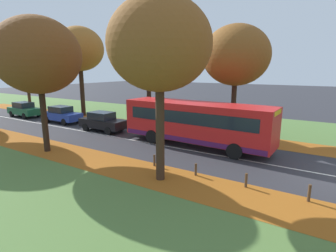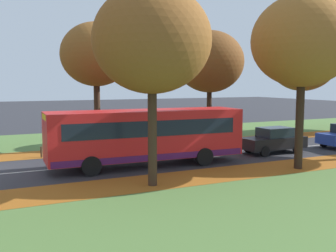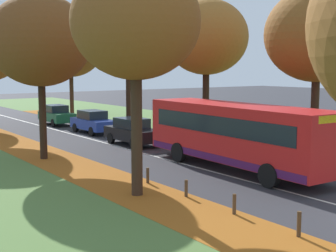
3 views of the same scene
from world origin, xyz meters
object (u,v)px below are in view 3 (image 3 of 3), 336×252
at_px(tree_left_near, 136,22).
at_px(tree_right_near, 318,35).
at_px(bollard_fourth, 234,204).
at_px(tree_right_mid, 206,37).
at_px(car_black_lead, 133,131).
at_px(bus, 237,133).
at_px(tree_right_far, 128,33).
at_px(car_green_third_in_line, 56,115).
at_px(tree_right_distant, 70,48).
at_px(bollard_third, 299,224).
at_px(bollard_sixth, 148,175).
at_px(tree_left_mid, 40,41).
at_px(bollard_fifth, 186,188).
at_px(car_blue_following, 93,122).

distance_m(tree_left_near, tree_right_near, 9.93).
distance_m(tree_left_near, bollard_fourth, 7.10).
relative_size(tree_left_near, tree_right_mid, 0.94).
bearing_deg(car_black_lead, bollard_fourth, -108.84).
bearing_deg(tree_right_mid, bus, -120.47).
xyz_separation_m(tree_right_far, car_green_third_in_line, (-3.93, 5.02, -6.48)).
distance_m(tree_right_distant, bollard_third, 35.19).
bearing_deg(car_green_third_in_line, tree_left_near, -105.64).
bearing_deg(bollard_sixth, tree_right_far, 60.91).
height_order(tree_left_mid, tree_right_near, tree_right_near).
height_order(tree_right_near, bollard_fifth, tree_right_near).
bearing_deg(tree_right_near, tree_right_distant, 90.00).
xyz_separation_m(tree_right_near, bollard_fourth, (-8.67, -3.51, -5.84)).
distance_m(tree_right_far, car_green_third_in_line, 9.09).
relative_size(bollard_sixth, bus, 0.06).
xyz_separation_m(tree_left_mid, car_black_lead, (6.04, 1.11, -5.16)).
xyz_separation_m(tree_right_distant, car_blue_following, (-3.62, -11.47, -5.69)).
distance_m(tree_left_near, bollard_sixth, 6.17).
bearing_deg(bollard_fourth, tree_right_distant, 74.40).
distance_m(bollard_fourth, car_black_lead, 14.29).
bearing_deg(tree_left_mid, bollard_sixth, -78.86).
height_order(bollard_sixth, car_blue_following, car_blue_following).
distance_m(bollard_fourth, car_green_third_in_line, 26.37).
relative_size(bus, car_black_lead, 2.48).
distance_m(bollard_fifth, car_black_lead, 11.94).
bearing_deg(bollard_fourth, bollard_fifth, 89.28).
distance_m(tree_right_far, bus, 17.52).
relative_size(tree_right_mid, tree_right_far, 0.91).
height_order(tree_right_mid, tree_right_distant, tree_right_distant).
bearing_deg(bollard_third, tree_right_distant, 75.55).
bearing_deg(tree_right_far, tree_left_mid, -140.52).
distance_m(tree_left_near, bollard_fifth, 6.18).
height_order(tree_right_near, tree_right_mid, tree_right_mid).
height_order(bollard_fifth, bollard_sixth, bollard_sixth).
distance_m(tree_left_near, tree_right_far, 19.92).
distance_m(tree_right_far, bollard_fourth, 23.73).
bearing_deg(bollard_fifth, tree_right_mid, 46.20).
distance_m(tree_left_near, bus, 7.60).
xyz_separation_m(tree_left_near, tree_left_mid, (-0.17, 8.64, -0.25)).
relative_size(tree_right_far, car_green_third_in_line, 2.29).
distance_m(bollard_third, bollard_sixth, 7.50).
bearing_deg(tree_right_near, car_green_third_in_line, 99.47).
bearing_deg(tree_right_mid, car_black_lead, 155.63).
relative_size(tree_left_mid, bollard_sixth, 13.06).
distance_m(tree_right_distant, bus, 26.98).
xyz_separation_m(bollard_fifth, car_blue_following, (5.02, 17.08, 0.50)).
bearing_deg(bus, bollard_fourth, -134.84).
height_order(bollard_sixth, car_black_lead, car_black_lead).
distance_m(tree_right_mid, car_black_lead, 7.29).
height_order(tree_right_far, tree_right_distant, tree_right_far).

